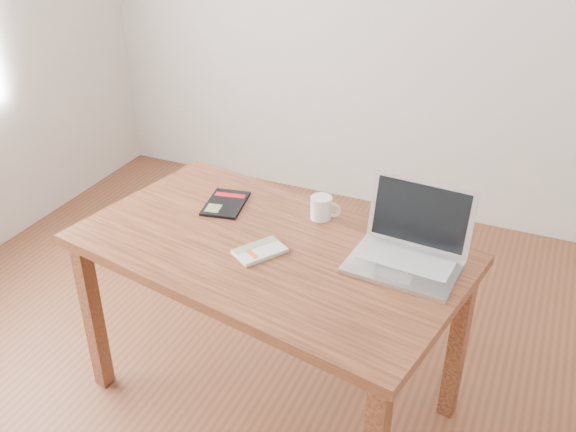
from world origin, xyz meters
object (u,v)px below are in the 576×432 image
at_px(desk, 269,265).
at_px(black_guidebook, 226,203).
at_px(white_guidebook, 260,251).
at_px(laptop, 409,248).
at_px(coffee_mug, 322,207).

distance_m(desk, black_guidebook, 0.36).
bearing_deg(white_guidebook, desk, 116.50).
distance_m(desk, white_guidebook, 0.11).
height_order(laptop, coffee_mug, laptop).
bearing_deg(coffee_mug, white_guidebook, -111.58).
xyz_separation_m(desk, coffee_mug, (0.10, 0.26, 0.14)).
distance_m(desk, laptop, 0.52).
height_order(white_guidebook, black_guidebook, white_guidebook).
height_order(desk, coffee_mug, coffee_mug).
distance_m(black_guidebook, coffee_mug, 0.40).
height_order(white_guidebook, coffee_mug, coffee_mug).
relative_size(desk, black_guidebook, 6.18).
xyz_separation_m(desk, white_guidebook, (-0.01, -0.06, 0.10)).
relative_size(white_guidebook, black_guidebook, 0.84).
xyz_separation_m(laptop, coffee_mug, (-0.38, 0.16, -0.01)).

